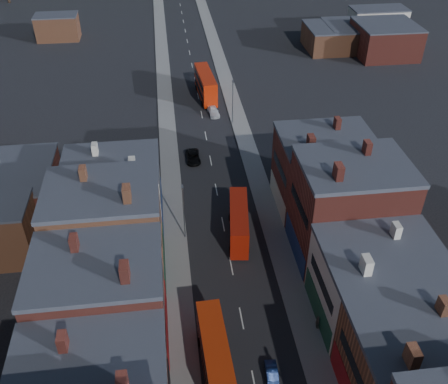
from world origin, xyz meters
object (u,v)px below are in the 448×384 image
object	(u,v)px
bus_2	(206,84)
car_2	(193,157)
bus_1	(239,222)
car_1	(272,375)
car_3	(213,111)
ped_3	(318,322)
bus_0	(216,357)

from	to	relation	value
bus_2	car_2	world-z (taller)	bus_2
bus_2	bus_1	bearing A→B (deg)	-94.02
car_1	car_3	bearing A→B (deg)	93.39
car_2	ped_3	size ratio (longest dim) A/B	2.77
ped_3	bus_2	bearing A→B (deg)	14.96
bus_1	ped_3	world-z (taller)	bus_1
bus_1	car_1	size ratio (longest dim) A/B	3.13
bus_0	car_2	xyz separation A→B (m)	(0.74, 38.68, -1.79)
bus_2	car_1	world-z (taller)	bus_2
bus_0	bus_1	xyz separation A→B (m)	(5.19, 19.68, -0.13)
car_3	car_2	bearing A→B (deg)	-113.51
bus_0	car_3	world-z (taller)	bus_0
bus_2	ped_3	distance (m)	57.96
bus_1	bus_0	bearing A→B (deg)	-97.44
bus_0	car_2	distance (m)	38.73
bus_0	car_1	size ratio (longest dim) A/B	3.27
bus_1	ped_3	xyz separation A→B (m)	(6.01, -15.76, -1.35)
bus_2	car_3	size ratio (longest dim) A/B	2.67
car_1	car_3	distance (m)	55.40
bus_1	car_3	world-z (taller)	bus_1
ped_3	car_1	bearing A→B (deg)	140.51
bus_1	car_2	xyz separation A→B (m)	(-4.45, 19.00, -1.66)
bus_2	car_3	xyz separation A→B (m)	(0.67, -7.48, -2.05)
bus_2	car_1	bearing A→B (deg)	-94.05
bus_2	ped_3	world-z (taller)	bus_2
car_1	ped_3	bearing A→B (deg)	45.50
bus_2	car_2	distance (m)	23.33
bus_0	bus_2	xyz separation A→B (m)	(5.00, 61.52, 0.26)
car_2	car_3	distance (m)	16.13
car_1	car_3	size ratio (longest dim) A/B	0.73
bus_0	ped_3	xyz separation A→B (m)	(11.20, 3.92, -1.48)
car_3	ped_3	size ratio (longest dim) A/B	2.63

